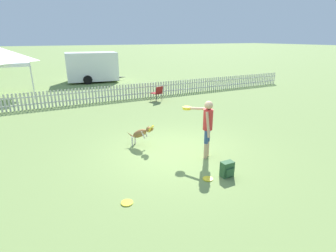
{
  "coord_description": "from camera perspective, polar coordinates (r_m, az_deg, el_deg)",
  "views": [
    {
      "loc": [
        -3.63,
        -6.65,
        3.46
      ],
      "look_at": [
        -0.16,
        0.25,
        0.83
      ],
      "focal_mm": 28.0,
      "sensor_mm": 36.0,
      "label": 1
    }
  ],
  "objects": [
    {
      "name": "canopy_tent_main",
      "position": [
        18.47,
        -32.76,
        12.65
      ],
      "size": [
        2.98,
        2.98,
        2.93
      ],
      "color": "silver",
      "rests_on": "ground_plane"
    },
    {
      "name": "frisbee_near_handler",
      "position": [
        6.06,
        -8.91,
        -16.18
      ],
      "size": [
        0.26,
        0.26,
        0.02
      ],
      "color": "yellow",
      "rests_on": "ground_plane"
    },
    {
      "name": "picket_fence",
      "position": [
        15.29,
        -12.57,
        6.94
      ],
      "size": [
        26.07,
        0.04,
        0.87
      ],
      "color": "beige",
      "rests_on": "ground_plane"
    },
    {
      "name": "leaping_dog",
      "position": [
        8.67,
        -5.84,
        -1.53
      ],
      "size": [
        0.78,
        0.88,
        0.79
      ],
      "rotation": [
        0.0,
        0.0,
        -2.43
      ],
      "color": "olive",
      "rests_on": "ground_plane"
    },
    {
      "name": "frisbee_near_dog",
      "position": [
        6.93,
        8.65,
        -11.29
      ],
      "size": [
        0.26,
        0.26,
        0.02
      ],
      "color": "yellow",
      "rests_on": "ground_plane"
    },
    {
      "name": "ground_plane",
      "position": [
        8.33,
        1.73,
        -5.78
      ],
      "size": [
        240.0,
        240.0,
        0.0
      ],
      "primitive_type": "plane",
      "color": "olive"
    },
    {
      "name": "handler_person",
      "position": [
        7.72,
        8.33,
        0.84
      ],
      "size": [
        0.62,
        1.14,
        1.75
      ],
      "rotation": [
        0.0,
        0.0,
        0.71
      ],
      "color": "tan",
      "rests_on": "ground_plane"
    },
    {
      "name": "equipment_trailer",
      "position": [
        22.43,
        -16.22,
        12.35
      ],
      "size": [
        4.8,
        2.75,
        2.32
      ],
      "rotation": [
        0.0,
        0.0,
        -0.12
      ],
      "color": "white",
      "rests_on": "ground_plane"
    },
    {
      "name": "folding_chair_center",
      "position": [
        14.97,
        -2.27,
        7.36
      ],
      "size": [
        0.66,
        0.67,
        0.84
      ],
      "rotation": [
        0.0,
        0.0,
        3.47
      ],
      "color": "#333338",
      "rests_on": "ground_plane"
    },
    {
      "name": "backpack_on_grass",
      "position": [
        7.07,
        12.77,
        -9.16
      ],
      "size": [
        0.33,
        0.24,
        0.41
      ],
      "color": "#2D5633",
      "rests_on": "ground_plane"
    }
  ]
}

